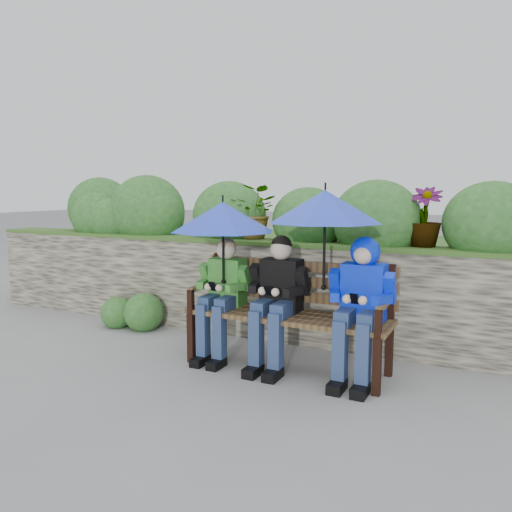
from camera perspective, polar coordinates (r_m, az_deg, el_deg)
The scene contains 8 objects.
ground at distance 4.73m, azimuth -0.55°, elevation -11.63°, with size 60.00×60.00×0.00m, color slate.
garden_backdrop at distance 5.98m, azimuth 6.14°, elevation -1.09°, with size 8.00×2.84×1.85m.
park_bench at distance 4.41m, azimuth 3.95°, elevation -5.78°, with size 1.80×0.53×0.95m.
boy_left at distance 4.59m, azimuth -3.86°, elevation -4.01°, with size 0.48×0.56×1.12m.
boy_middle at distance 4.34m, azimuth 2.40°, elevation -4.44°, with size 0.51×0.60×1.16m.
boy_right at distance 4.10m, azimuth 11.89°, elevation -4.57°, with size 0.52×0.63×1.18m.
umbrella_left at distance 4.48m, azimuth -3.80°, elevation 4.47°, with size 0.95×0.95×0.80m.
umbrella_right at distance 4.11m, azimuth 7.89°, elevation 5.62°, with size 0.95×0.95×0.89m.
Camera 1 is at (2.03, -3.98, 1.55)m, focal length 35.00 mm.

